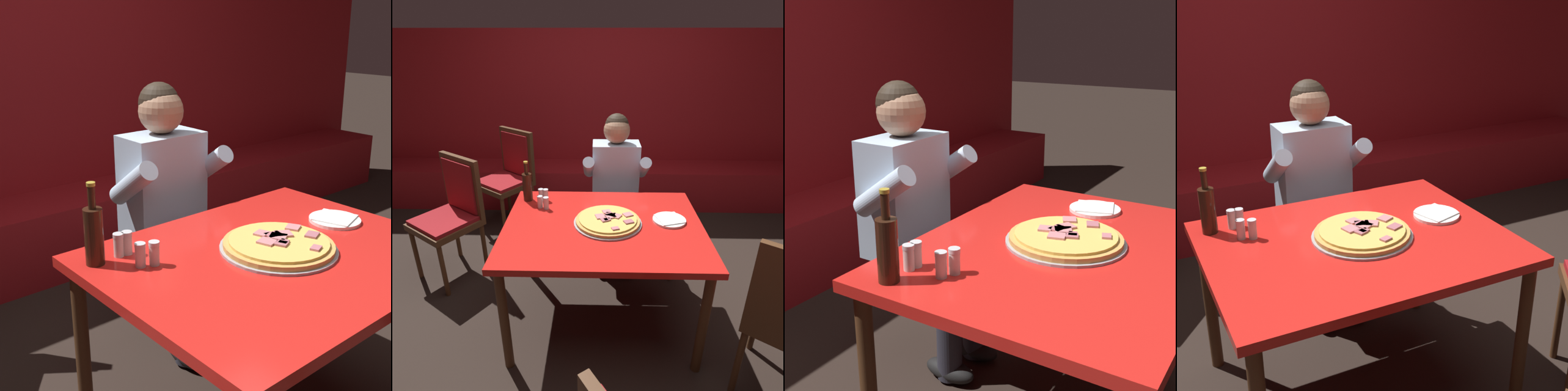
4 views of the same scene
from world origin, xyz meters
TOP-DOWN VIEW (x-y plane):
  - ground_plane at (0.00, 0.00)m, footprint 24.00×24.00m
  - booth_wall_panel at (0.00, 2.18)m, footprint 6.80×0.16m
  - booth_bench at (0.00, 1.86)m, footprint 6.46×0.48m
  - main_dining_table at (0.00, 0.00)m, footprint 1.25×0.98m
  - pizza at (0.03, 0.01)m, footprint 0.43×0.43m
  - plate_white_paper at (0.42, 0.05)m, footprint 0.21×0.21m
  - beer_bottle at (-0.54, 0.34)m, footprint 0.07×0.07m
  - shaker_oregano at (-0.44, 0.34)m, footprint 0.04×0.04m
  - shaker_red_pepper_flakes at (-0.41, 0.33)m, footprint 0.04×0.04m
  - shaker_black_pepper at (-0.43, 0.22)m, footprint 0.04×0.04m
  - shaker_parmesan at (-0.39, 0.20)m, footprint 0.04×0.04m
  - diner_seated_blue_shirt at (0.11, 0.73)m, footprint 0.53×0.53m

SIDE VIEW (x-z plane):
  - ground_plane at x=0.00m, z-range 0.00..0.00m
  - booth_bench at x=0.00m, z-range 0.00..0.46m
  - main_dining_table at x=0.00m, z-range 0.30..1.05m
  - diner_seated_blue_shirt at x=0.11m, z-range 0.07..1.34m
  - plate_white_paper at x=0.42m, z-range 0.75..0.77m
  - pizza at x=0.03m, z-range 0.75..0.79m
  - shaker_oregano at x=-0.44m, z-range 0.75..0.83m
  - shaker_red_pepper_flakes at x=-0.41m, z-range 0.75..0.83m
  - shaker_black_pepper at x=-0.43m, z-range 0.75..0.83m
  - shaker_parmesan at x=-0.39m, z-range 0.75..0.83m
  - beer_bottle at x=-0.54m, z-range 0.72..1.01m
  - booth_wall_panel at x=0.00m, z-range 0.00..1.90m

